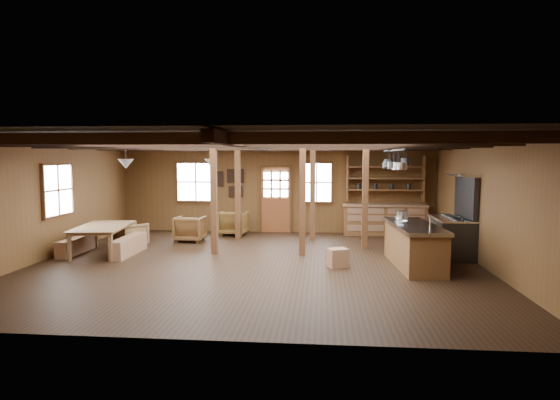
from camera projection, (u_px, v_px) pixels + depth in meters
The scene contains 22 objects.
room at pixel (256, 202), 10.48m from camera, with size 10.04×9.04×2.84m.
ceiling_joists at pixel (257, 145), 10.54m from camera, with size 9.80×8.82×0.18m.
timber_posts at pixel (286, 195), 12.49m from camera, with size 3.95×2.35×2.80m.
back_door at pixel (276, 205), 14.94m from camera, with size 1.02×0.08×2.15m.
window_back_left at pixel (196, 182), 15.12m from camera, with size 1.32×0.06×1.32m.
window_back_right at pixel (317, 183), 14.77m from camera, with size 1.02×0.06×1.32m.
window_left at pixel (58, 190), 11.40m from camera, with size 0.14×1.24×1.32m.
notice_boards at pixel (229, 181), 15.01m from camera, with size 1.08×0.03×0.90m.
back_counter at pixel (385, 216), 14.42m from camera, with size 2.55×0.60×2.45m.
pendant_lamps at pixel (172, 163), 11.59m from camera, with size 1.86×2.36×0.66m.
pot_rack at pixel (393, 164), 10.59m from camera, with size 0.36×3.00×0.45m.
kitchen_island at pixel (414, 245), 10.27m from camera, with size 1.05×2.55×1.20m.
step_stool at pixel (338, 258), 10.22m from camera, with size 0.46×0.33×0.41m, color #936342.
commercial_range at pixel (453, 230), 11.30m from camera, with size 0.83×1.62×2.00m.
dining_table at pixel (104, 240), 11.59m from camera, with size 2.01×1.12×0.71m, color brown.
bench_wall at pixel (76, 245), 11.67m from camera, with size 0.28×1.47×0.40m, color #936342.
bench_aisle at pixel (129, 246), 11.55m from camera, with size 0.30×1.62×0.45m, color #936342.
armchair_a at pixel (190, 229), 13.34m from camera, with size 0.78×0.80×0.73m, color brown.
armchair_b at pixel (234, 223), 14.45m from camera, with size 0.80×0.82×0.75m, color brown.
armchair_c at pixel (131, 234), 12.57m from camera, with size 0.70×0.72×0.66m, color brown.
counter_pot at pixel (402, 215), 11.23m from camera, with size 0.29×0.29×0.17m, color silver.
bowl at pixel (402, 222), 10.38m from camera, with size 0.23×0.23×0.06m, color silver.
Camera 1 is at (1.47, -10.34, 2.40)m, focal length 30.00 mm.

